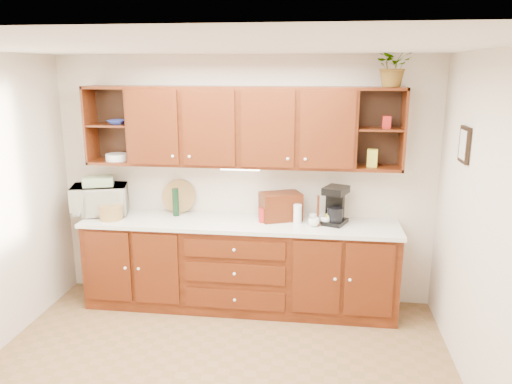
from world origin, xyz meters
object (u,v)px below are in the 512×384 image
(potted_plant, at_px, (394,65))
(coffee_maker, at_px, (335,206))
(microwave, at_px, (100,200))
(bread_box, at_px, (281,206))

(potted_plant, bearing_deg, coffee_maker, -178.88)
(coffee_maker, bearing_deg, microwave, -157.55)
(potted_plant, bearing_deg, microwave, -179.90)
(coffee_maker, relative_size, potted_plant, 0.96)
(bread_box, distance_m, potted_plant, 1.75)
(bread_box, bearing_deg, potted_plant, -25.40)
(bread_box, bearing_deg, coffee_maker, -28.37)
(microwave, distance_m, bread_box, 1.93)
(bread_box, xyz_separation_m, coffee_maker, (0.55, -0.05, 0.04))
(microwave, distance_m, potted_plant, 3.28)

